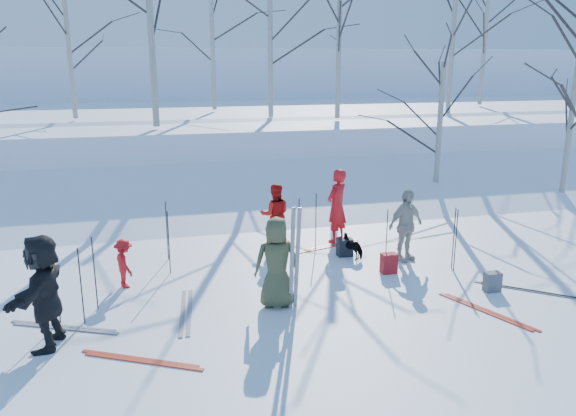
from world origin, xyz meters
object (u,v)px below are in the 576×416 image
object	(u,v)px
skier_grey_west	(44,291)
dog	(353,246)
skier_redor_behind	(275,215)
skier_cream_east	(406,225)
skier_red_north	(337,206)
skier_olive_center	(277,263)
skier_red_seated	(124,263)
backpack_red	(389,263)
backpack_dark	(345,247)
backpack_grey	(492,282)

from	to	relation	value
skier_grey_west	dog	world-z (taller)	skier_grey_west
skier_redor_behind	skier_cream_east	bearing A→B (deg)	154.82
skier_red_north	skier_cream_east	xyz separation A→B (m)	(1.04, -1.63, -0.10)
skier_olive_center	skier_redor_behind	size ratio (longest dim) A/B	1.10
skier_red_north	skier_red_seated	world-z (taller)	skier_red_north
skier_red_seated	skier_cream_east	world-z (taller)	skier_cream_east
skier_cream_east	dog	bearing A→B (deg)	139.03
skier_grey_west	skier_red_north	bearing A→B (deg)	134.97
skier_olive_center	skier_red_seated	xyz separation A→B (m)	(-2.68, 1.57, -0.34)
skier_red_north	dog	xyz separation A→B (m)	(-0.01, -1.21, -0.64)
skier_cream_east	backpack_red	size ratio (longest dim) A/B	3.82
skier_red_seated	dog	distance (m)	4.95
dog	backpack_dark	world-z (taller)	dog
skier_redor_behind	dog	distance (m)	2.05
skier_redor_behind	skier_cream_east	distance (m)	3.08
skier_grey_west	backpack_grey	xyz separation A→B (m)	(7.92, 0.22, -0.71)
skier_redor_behind	skier_red_seated	distance (m)	3.88
backpack_grey	backpack_dark	distance (m)	3.32
skier_olive_center	backpack_grey	world-z (taller)	skier_olive_center
skier_red_seated	skier_grey_west	world-z (taller)	skier_grey_west
skier_olive_center	skier_cream_east	distance (m)	3.68
backpack_dark	backpack_grey	bearing A→B (deg)	-51.42
skier_olive_center	backpack_dark	bearing A→B (deg)	-124.66
backpack_red	skier_grey_west	bearing A→B (deg)	-165.95
skier_red_north	backpack_grey	distance (m)	4.18
skier_red_seated	backpack_grey	world-z (taller)	skier_red_seated
skier_red_seated	skier_cream_east	distance (m)	5.97
backpack_grey	skier_red_seated	bearing A→B (deg)	164.32
skier_red_seated	backpack_grey	distance (m)	7.11
skier_olive_center	skier_cream_east	world-z (taller)	skier_olive_center
skier_cream_east	dog	size ratio (longest dim) A/B	2.58
skier_cream_east	skier_grey_west	bearing A→B (deg)	178.61
skier_cream_east	backpack_dark	distance (m)	1.45
skier_redor_behind	backpack_dark	size ratio (longest dim) A/B	3.74
skier_red_north	skier_red_seated	xyz separation A→B (m)	(-4.92, -1.72, -0.41)
backpack_red	skier_cream_east	bearing A→B (deg)	44.72
skier_red_seated	dog	size ratio (longest dim) A/B	1.56
backpack_red	skier_redor_behind	bearing A→B (deg)	128.51
backpack_grey	skier_olive_center	bearing A→B (deg)	175.18
skier_red_north	backpack_red	xyz separation A→B (m)	(0.38, -2.27, -0.69)
skier_redor_behind	backpack_dark	bearing A→B (deg)	148.61
skier_red_north	dog	world-z (taller)	skier_red_north
skier_olive_center	backpack_dark	xyz separation A→B (m)	(2.09, 2.25, -0.63)
skier_red_north	skier_olive_center	bearing A→B (deg)	17.69
skier_red_seated	backpack_red	size ratio (longest dim) A/B	2.32
dog	backpack_grey	distance (m)	3.11
skier_red_seated	backpack_red	world-z (taller)	skier_red_seated
dog	skier_grey_west	bearing A→B (deg)	-8.20
skier_olive_center	skier_grey_west	size ratio (longest dim) A/B	0.91
skier_cream_east	skier_grey_west	size ratio (longest dim) A/B	0.89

